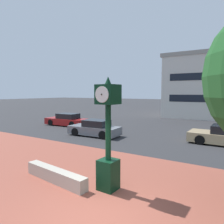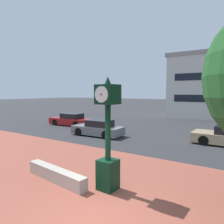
{
  "view_description": "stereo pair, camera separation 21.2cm",
  "coord_description": "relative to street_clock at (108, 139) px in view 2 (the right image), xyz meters",
  "views": [
    {
      "loc": [
        3.24,
        -4.46,
        3.45
      ],
      "look_at": [
        -0.78,
        2.03,
        2.74
      ],
      "focal_mm": 33.95,
      "sensor_mm": 36.0,
      "label": 1
    },
    {
      "loc": [
        3.42,
        -4.34,
        3.45
      ],
      "look_at": [
        -0.78,
        2.03,
        2.74
      ],
      "focal_mm": 33.95,
      "sensor_mm": 36.0,
      "label": 2
    }
  ],
  "objects": [
    {
      "name": "planter_wall",
      "position": [
        -2.09,
        -0.54,
        -1.59
      ],
      "size": [
        3.22,
        0.76,
        0.5
      ],
      "primitive_type": "cube",
      "rotation": [
        0.0,
        0.0,
        -0.11
      ],
      "color": "#ADA393",
      "rests_on": "ground"
    },
    {
      "name": "street_clock",
      "position": [
        0.0,
        0.0,
        0.0
      ],
      "size": [
        0.71,
        0.79,
        3.99
      ],
      "rotation": [
        0.0,
        0.0,
        -0.05
      ],
      "color": "black",
      "rests_on": "ground"
    },
    {
      "name": "car_street_distant",
      "position": [
        -6.0,
        7.34,
        -1.27
      ],
      "size": [
        4.21,
        1.97,
        1.28
      ],
      "rotation": [
        0.0,
        0.0,
        1.62
      ],
      "color": "slate",
      "rests_on": "ground"
    },
    {
      "name": "ground_plane",
      "position": [
        0.71,
        -1.65,
        -1.84
      ],
      "size": [
        200.0,
        200.0,
        0.0
      ],
      "primitive_type": "plane",
      "color": "#2D2D30"
    },
    {
      "name": "plaza_brick_paving",
      "position": [
        0.71,
        -0.66,
        -1.83
      ],
      "size": [
        44.0,
        9.99,
        0.01
      ],
      "primitive_type": "cube",
      "color": "brown",
      "rests_on": "ground"
    },
    {
      "name": "car_street_mid",
      "position": [
        -11.58,
        9.97,
        -1.26
      ],
      "size": [
        4.64,
        1.99,
        1.28
      ],
      "rotation": [
        0.0,
        0.0,
        1.63
      ],
      "color": "maroon",
      "rests_on": "ground"
    }
  ]
}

